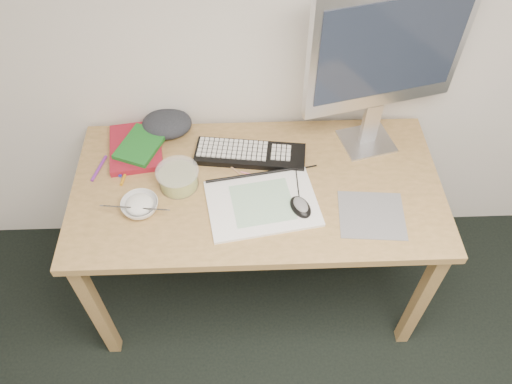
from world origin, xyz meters
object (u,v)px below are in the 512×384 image
desk (257,199)px  monitor (387,54)px  keyboard (250,154)px  sketchpad (262,203)px  rice_bowl (140,206)px

desk → monitor: 0.71m
keyboard → monitor: 0.63m
desk → sketchpad: sketchpad is taller
desk → keyboard: size_ratio=3.23×
sketchpad → desk: bearing=90.3°
sketchpad → rice_bowl: bearing=171.9°
sketchpad → rice_bowl: (-0.44, -0.01, 0.02)m
keyboard → monitor: bearing=15.5°
sketchpad → keyboard: 0.25m
sketchpad → rice_bowl: 0.44m
sketchpad → monitor: (0.44, 0.31, 0.42)m
sketchpad → rice_bowl: rice_bowl is taller
desk → rice_bowl: bearing=-166.6°
monitor → rice_bowl: monitor is taller
sketchpad → monitor: bearing=25.9°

